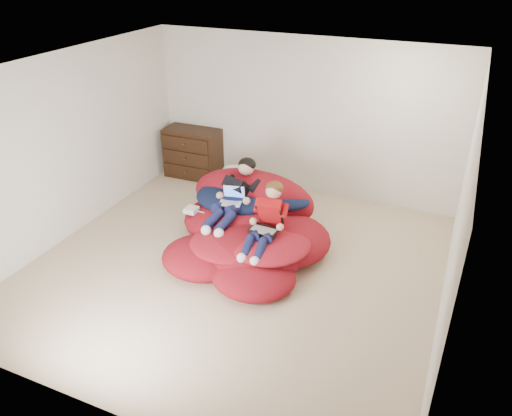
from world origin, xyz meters
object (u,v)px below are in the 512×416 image
(younger_boy, at_px, (267,217))
(laptop_white, at_px, (232,198))
(dresser, at_px, (193,153))
(older_boy, at_px, (236,192))
(laptop_black, at_px, (267,223))
(beanbag_pile, at_px, (249,227))

(younger_boy, relative_size, laptop_white, 3.02)
(dresser, height_order, older_boy, older_boy)
(dresser, xyz_separation_m, laptop_black, (2.21, -1.97, 0.13))
(beanbag_pile, bearing_deg, laptop_white, 166.69)
(beanbag_pile, xyz_separation_m, older_boy, (-0.27, 0.20, 0.39))
(dresser, xyz_separation_m, younger_boy, (2.21, -1.95, 0.21))
(younger_boy, bearing_deg, laptop_black, -90.00)
(older_boy, distance_m, laptop_white, 0.14)
(older_boy, bearing_deg, laptop_white, -90.00)
(beanbag_pile, height_order, laptop_white, beanbag_pile)
(dresser, distance_m, laptop_black, 2.96)
(dresser, relative_size, younger_boy, 0.98)
(beanbag_pile, relative_size, laptop_black, 5.96)
(dresser, xyz_separation_m, beanbag_pile, (1.84, -1.69, -0.16))
(younger_boy, bearing_deg, beanbag_pile, 145.78)
(beanbag_pile, relative_size, younger_boy, 2.34)
(dresser, bearing_deg, older_boy, -43.65)
(dresser, distance_m, younger_boy, 2.96)
(older_boy, bearing_deg, dresser, 136.35)
(laptop_black, bearing_deg, younger_boy, 90.00)
(older_boy, height_order, younger_boy, younger_boy)
(younger_boy, bearing_deg, laptop_white, 153.76)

